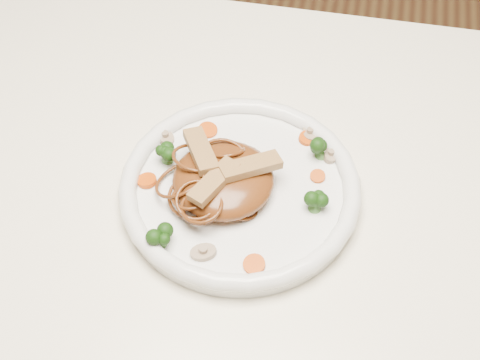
# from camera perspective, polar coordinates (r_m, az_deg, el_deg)

# --- Properties ---
(table) EXTENTS (1.20, 0.80, 0.75)m
(table) POSITION_cam_1_polar(r_m,az_deg,el_deg) (0.82, -0.33, -8.41)
(table) COLOR white
(table) RESTS_ON ground
(plate) EXTENTS (0.26, 0.26, 0.02)m
(plate) POSITION_cam_1_polar(r_m,az_deg,el_deg) (0.76, 0.00, -1.04)
(plate) COLOR white
(plate) RESTS_ON table
(noodle_mound) EXTENTS (0.12, 0.12, 0.04)m
(noodle_mound) POSITION_cam_1_polar(r_m,az_deg,el_deg) (0.74, -1.39, 0.05)
(noodle_mound) COLOR #5E3012
(noodle_mound) RESTS_ON plate
(chicken_a) EXTENTS (0.07, 0.06, 0.01)m
(chicken_a) POSITION_cam_1_polar(r_m,az_deg,el_deg) (0.73, 0.88, 1.16)
(chicken_a) COLOR tan
(chicken_a) RESTS_ON noodle_mound
(chicken_b) EXTENTS (0.05, 0.07, 0.01)m
(chicken_b) POSITION_cam_1_polar(r_m,az_deg,el_deg) (0.74, -3.28, 2.46)
(chicken_b) COLOR tan
(chicken_b) RESTS_ON noodle_mound
(chicken_c) EXTENTS (0.05, 0.07, 0.01)m
(chicken_c) POSITION_cam_1_polar(r_m,az_deg,el_deg) (0.72, -2.15, -0.13)
(chicken_c) COLOR tan
(chicken_c) RESTS_ON noodle_mound
(broccoli_0) EXTENTS (0.03, 0.03, 0.03)m
(broccoli_0) POSITION_cam_1_polar(r_m,az_deg,el_deg) (0.78, 6.85, 2.75)
(broccoli_0) COLOR #193C0C
(broccoli_0) RESTS_ON plate
(broccoli_1) EXTENTS (0.03, 0.03, 0.03)m
(broccoli_1) POSITION_cam_1_polar(r_m,az_deg,el_deg) (0.77, -6.12, 2.40)
(broccoli_1) COLOR #193C0C
(broccoli_1) RESTS_ON plate
(broccoli_2) EXTENTS (0.03, 0.03, 0.03)m
(broccoli_2) POSITION_cam_1_polar(r_m,az_deg,el_deg) (0.70, -6.69, -4.59)
(broccoli_2) COLOR #193C0C
(broccoli_2) RESTS_ON plate
(broccoli_3) EXTENTS (0.03, 0.03, 0.03)m
(broccoli_3) POSITION_cam_1_polar(r_m,az_deg,el_deg) (0.73, 6.29, -1.79)
(broccoli_3) COLOR #193C0C
(broccoli_3) RESTS_ON plate
(carrot_0) EXTENTS (0.02, 0.02, 0.00)m
(carrot_0) POSITION_cam_1_polar(r_m,az_deg,el_deg) (0.80, 5.62, 3.45)
(carrot_0) COLOR #BB4306
(carrot_0) RESTS_ON plate
(carrot_1) EXTENTS (0.03, 0.03, 0.00)m
(carrot_1) POSITION_cam_1_polar(r_m,az_deg,el_deg) (0.77, -7.75, -0.04)
(carrot_1) COLOR #BB4306
(carrot_1) RESTS_ON plate
(carrot_2) EXTENTS (0.02, 0.02, 0.00)m
(carrot_2) POSITION_cam_1_polar(r_m,az_deg,el_deg) (0.77, 6.47, 0.30)
(carrot_2) COLOR #BB4306
(carrot_2) RESTS_ON plate
(carrot_3) EXTENTS (0.03, 0.03, 0.00)m
(carrot_3) POSITION_cam_1_polar(r_m,az_deg,el_deg) (0.81, -2.69, 4.15)
(carrot_3) COLOR #BB4306
(carrot_3) RESTS_ON plate
(carrot_4) EXTENTS (0.03, 0.03, 0.00)m
(carrot_4) POSITION_cam_1_polar(r_m,az_deg,el_deg) (0.70, 1.18, -7.03)
(carrot_4) COLOR #BB4306
(carrot_4) RESTS_ON plate
(mushroom_0) EXTENTS (0.04, 0.04, 0.01)m
(mushroom_0) POSITION_cam_1_polar(r_m,az_deg,el_deg) (0.70, -3.07, -6.03)
(mushroom_0) COLOR tan
(mushroom_0) RESTS_ON plate
(mushroom_1) EXTENTS (0.02, 0.02, 0.01)m
(mushroom_1) POSITION_cam_1_polar(r_m,az_deg,el_deg) (0.79, 7.55, 2.03)
(mushroom_1) COLOR tan
(mushroom_1) RESTS_ON plate
(mushroom_2) EXTENTS (0.04, 0.04, 0.01)m
(mushroom_2) POSITION_cam_1_polar(r_m,az_deg,el_deg) (0.80, -6.22, 3.56)
(mushroom_2) COLOR tan
(mushroom_2) RESTS_ON plate
(mushroom_3) EXTENTS (0.03, 0.03, 0.01)m
(mushroom_3) POSITION_cam_1_polar(r_m,az_deg,el_deg) (0.81, 5.83, 3.85)
(mushroom_3) COLOR tan
(mushroom_3) RESTS_ON plate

